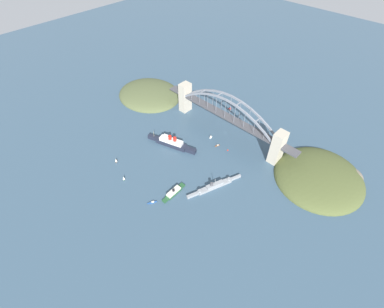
% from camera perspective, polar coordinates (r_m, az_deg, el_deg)
% --- Properties ---
extents(ground_plane, '(1400.00, 1400.00, 0.00)m').
position_cam_1_polar(ground_plane, '(455.12, 7.00, 4.53)').
color(ground_plane, '#385166').
extents(harbor_arch_bridge, '(248.10, 19.01, 69.21)m').
position_cam_1_polar(harbor_arch_bridge, '(436.41, 7.34, 7.48)').
color(harbor_arch_bridge, '#BCB29E').
rests_on(harbor_arch_bridge, ground).
extents(headland_west_shore, '(122.58, 125.16, 30.78)m').
position_cam_1_polar(headland_west_shore, '(423.42, 25.36, -4.61)').
color(headland_west_shore, '#4C562D').
rests_on(headland_west_shore, ground).
extents(headland_east_shore, '(127.81, 111.65, 27.95)m').
position_cam_1_polar(headland_east_shore, '(547.72, -8.71, 12.22)').
color(headland_east_shore, '#515B38').
rests_on(headland_east_shore, ground).
extents(ocean_liner, '(82.58, 32.07, 19.27)m').
position_cam_1_polar(ocean_liner, '(425.77, -4.33, 2.40)').
color(ocean_liner, '#1E2333').
rests_on(ocean_liner, ground).
extents(naval_cruiser, '(32.01, 79.96, 16.98)m').
position_cam_1_polar(naval_cruiser, '(371.65, 4.71, -6.73)').
color(naval_cruiser, gray).
rests_on(naval_cruiser, ground).
extents(harbor_ferry_steamer, '(9.21, 39.46, 7.80)m').
position_cam_1_polar(harbor_ferry_steamer, '(365.71, -3.87, -8.02)').
color(harbor_ferry_steamer, '#23512D').
rests_on(harbor_ferry_steamer, ground).
extents(seaplane_taxiing_near_bridge, '(8.03, 8.55, 4.96)m').
position_cam_1_polar(seaplane_taxiing_near_bridge, '(504.54, 7.98, 9.38)').
color(seaplane_taxiing_near_bridge, '#B7B7B2').
rests_on(seaplane_taxiing_near_bridge, ground).
extents(small_boat_0, '(7.55, 11.82, 2.14)m').
position_cam_1_polar(small_boat_0, '(361.00, -8.37, -10.05)').
color(small_boat_0, '#234C8C').
rests_on(small_boat_0, ground).
extents(small_boat_1, '(5.46, 5.61, 7.08)m').
position_cam_1_polar(small_boat_1, '(416.73, -15.75, -1.28)').
color(small_boat_1, brown).
rests_on(small_boat_1, ground).
extents(small_boat_2, '(4.15, 6.94, 6.56)m').
position_cam_1_polar(small_boat_2, '(440.76, 3.98, 3.72)').
color(small_boat_2, silver).
rests_on(small_boat_2, ground).
extents(small_boat_3, '(5.90, 4.96, 6.78)m').
position_cam_1_polar(small_boat_3, '(390.62, -14.21, -4.95)').
color(small_boat_3, '#2D6B3D').
rests_on(small_boat_3, ground).
extents(small_boat_4, '(3.86, 8.95, 2.21)m').
position_cam_1_polar(small_boat_4, '(429.36, 5.39, 1.82)').
color(small_boat_4, brown).
rests_on(small_boat_4, ground).
extents(channel_marker_buoy, '(2.20, 2.20, 2.75)m').
position_cam_1_polar(channel_marker_buoy, '(423.47, 7.57, 0.88)').
color(channel_marker_buoy, red).
rests_on(channel_marker_buoy, ground).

